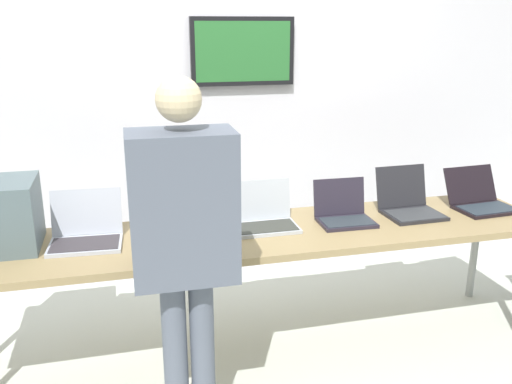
% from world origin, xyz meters
% --- Properties ---
extents(ground, '(8.00, 8.00, 0.04)m').
position_xyz_m(ground, '(0.00, 0.00, -0.02)').
color(ground, beige).
extents(back_wall, '(8.00, 0.11, 2.52)m').
position_xyz_m(back_wall, '(0.00, 1.13, 1.27)').
color(back_wall, silver).
rests_on(back_wall, ground).
extents(workbench, '(3.36, 0.70, 0.73)m').
position_xyz_m(workbench, '(0.00, 0.00, 0.69)').
color(workbench, '#907950').
rests_on(workbench, ground).
extents(laptop_station_0, '(0.39, 0.34, 0.26)m').
position_xyz_m(laptop_station_0, '(-0.97, 0.07, 0.79)').
color(laptop_station_0, '#A9AEBC').
rests_on(laptop_station_0, workbench).
extents(laptop_station_1, '(0.34, 0.33, 0.24)m').
position_xyz_m(laptop_station_1, '(-0.49, 0.06, 0.79)').
color(laptop_station_1, black).
rests_on(laptop_station_1, workbench).
extents(laptop_station_2, '(0.36, 0.29, 0.25)m').
position_xyz_m(laptop_station_2, '(0.01, 0.08, 0.79)').
color(laptop_station_2, '#ACB2BB').
rests_on(laptop_station_2, workbench).
extents(laptop_station_3, '(0.32, 0.28, 0.24)m').
position_xyz_m(laptop_station_3, '(0.49, 0.04, 0.79)').
color(laptop_station_3, '#25202D').
rests_on(laptop_station_3, workbench).
extents(laptop_station_4, '(0.34, 0.35, 0.27)m').
position_xyz_m(laptop_station_4, '(0.94, 0.08, 0.80)').
color(laptop_station_4, black).
rests_on(laptop_station_4, workbench).
extents(laptop_station_5, '(0.38, 0.37, 0.24)m').
position_xyz_m(laptop_station_5, '(1.43, 0.06, 0.79)').
color(laptop_station_5, black).
rests_on(laptop_station_5, workbench).
extents(person, '(0.44, 0.58, 1.66)m').
position_xyz_m(person, '(-0.52, -0.62, 1.01)').
color(person, '#555C6C').
rests_on(person, ground).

